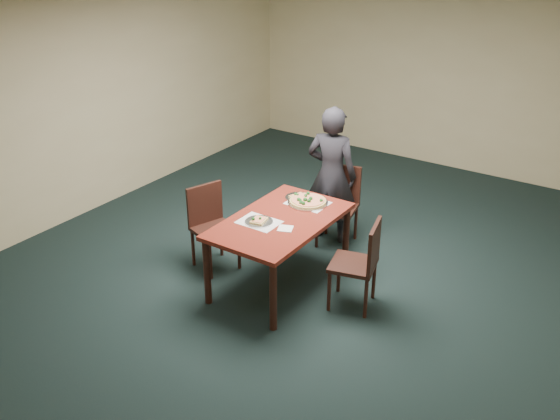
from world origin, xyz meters
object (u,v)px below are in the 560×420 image
Objects in this scene: slice_plate_near at (259,221)px; slice_plate_far at (298,197)px; pizza_pan at (308,201)px; chair_left at (211,222)px; chair_far at (340,200)px; dining_table at (280,227)px; chair_right at (361,260)px; diner at (332,175)px.

slice_plate_near is 1.00× the size of slice_plate_far.
pizza_pan is at bearing 75.59° from slice_plate_near.
slice_plate_far is at bearing -30.60° from chair_left.
slice_plate_near reaches higher than slice_plate_far.
dining_table is at bearing -103.72° from chair_far.
chair_far is 3.25× the size of slice_plate_far.
chair_left is 1.06m from pizza_pan.
chair_far is at bearing 88.33° from dining_table.
chair_left is at bearing -98.11° from chair_right.
chair_left is 0.97m from slice_plate_far.
chair_right is at bearing 15.07° from slice_plate_near.
chair_right is (0.87, 0.10, -0.14)m from dining_table.
chair_right is 2.13× the size of pizza_pan.
slice_plate_near is (-0.17, -0.65, -0.01)m from pizza_pan.
chair_far is 0.75m from pizza_pan.
slice_plate_near is (-0.05, -1.35, -0.04)m from diner.
diner is 0.72m from pizza_pan.
pizza_pan is (0.03, 0.47, 0.12)m from dining_table.
chair_left reaches higher than pizza_pan.
slice_plate_far is (-0.16, -0.65, 0.25)m from chair_far.
chair_far is at bearing -156.20° from chair_right.
pizza_pan is at bearing 86.23° from dining_table.
diner is at bearing 87.98° from slice_plate_near.
chair_left is at bearing 172.39° from slice_plate_near.
chair_far is at bearing 89.75° from pizza_pan.
slice_plate_far is (0.72, 0.61, 0.25)m from chair_left.
slice_plate_near is at bearing -104.41° from pizza_pan.
slice_plate_far is at bearing -127.51° from chair_right.
chair_right is at bearing -23.50° from slice_plate_far.
diner is at bearing 94.21° from dining_table.
diner reaches higher than dining_table.
chair_far is at bearing 76.32° from slice_plate_far.
chair_left is at bearing -174.59° from dining_table.
chair_left is 3.25× the size of slice_plate_near.
chair_far is (0.03, 1.17, -0.14)m from dining_table.
chair_left is (-0.84, -0.08, -0.14)m from dining_table.
chair_right is at bearing -64.24° from chair_far.
slice_plate_far is (-0.99, 0.43, 0.25)m from chair_right.
chair_right is 1.11m from slice_plate_far.
chair_right reaches higher than slice_plate_far.
chair_far is at bearing 82.85° from slice_plate_near.
chair_far is 0.31m from diner.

